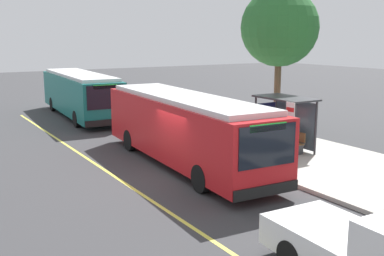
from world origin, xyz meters
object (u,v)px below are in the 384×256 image
object	(u,v)px
transit_bus_main	(185,127)
transit_bus_second	(80,93)
pedestrian_commuter	(239,130)
route_sign_post	(290,128)
waiting_bench	(290,141)

from	to	relation	value
transit_bus_main	transit_bus_second	xyz separation A→B (m)	(-13.90, 0.13, 0.00)
pedestrian_commuter	transit_bus_second	bearing A→B (deg)	-167.50
transit_bus_main	pedestrian_commuter	size ratio (longest dim) A/B	6.77
transit_bus_main	transit_bus_second	size ratio (longest dim) A/B	0.98
transit_bus_second	route_sign_post	world-z (taller)	same
transit_bus_main	waiting_bench	xyz separation A→B (m)	(1.05, 4.99, -0.98)
waiting_bench	pedestrian_commuter	xyz separation A→B (m)	(-1.41, -1.86, 0.48)
waiting_bench	route_sign_post	distance (m)	3.94
route_sign_post	pedestrian_commuter	size ratio (longest dim) A/B	1.66
waiting_bench	transit_bus_main	bearing A→B (deg)	-101.91
transit_bus_second	pedestrian_commuter	distance (m)	13.89
transit_bus_second	pedestrian_commuter	bearing A→B (deg)	12.50
route_sign_post	transit_bus_second	bearing A→B (deg)	-172.63
route_sign_post	transit_bus_main	bearing A→B (deg)	-147.09
waiting_bench	route_sign_post	size ratio (longest dim) A/B	0.57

